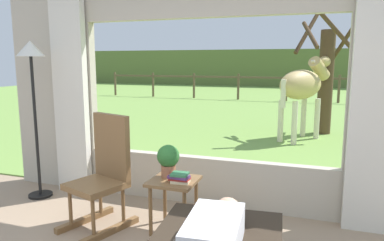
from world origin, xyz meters
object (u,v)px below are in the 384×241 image
Objects in this scene: rocking_chair at (104,173)px; floor_lamp_left at (32,72)px; book_stack at (180,178)px; horse at (303,85)px; pasture_tree at (326,75)px; side_table at (174,189)px; potted_plant at (168,159)px.

rocking_chair is 1.59m from floor_lamp_left.
horse reaches higher than book_stack.
floor_lamp_left reaches higher than book_stack.
pasture_tree is (2.13, 5.62, 0.80)m from rocking_chair.
floor_lamp_left is 1.08× the size of horse.
rocking_chair is 0.39× the size of pasture_tree.
side_table is (0.71, 0.10, -0.12)m from rocking_chair.
pasture_tree reaches higher than horse.
rocking_chair is 0.79m from book_stack.
potted_plant reaches higher than book_stack.
potted_plant is 0.11× the size of pasture_tree.
pasture_tree is (1.51, 5.47, 0.64)m from potted_plant.
side_table is at bearing -9.51° from floor_lamp_left.
floor_lamp_left is 0.66× the size of pasture_tree.
floor_lamp_left is at bearing 179.83° from rocking_chair.
side_table is 0.29m from potted_plant.
rocking_chair is 5.59× the size of book_stack.
pasture_tree is at bearing 76.51° from book_stack.
pasture_tree is (1.34, 5.59, 0.78)m from book_stack.
potted_plant is 2.01m from floor_lamp_left.
rocking_chair is 0.60× the size of floor_lamp_left.
potted_plant is at bearing 143.13° from side_table.
pasture_tree is (1.43, 5.53, 0.92)m from side_table.
book_stack is 0.11× the size of floor_lamp_left.
floor_lamp_left is at bearing -93.99° from horse.
rocking_chair is 5.09m from horse.
pasture_tree reaches higher than floor_lamp_left.
book_stack is at bearing -103.49° from pasture_tree.
pasture_tree is at bearing 57.47° from floor_lamp_left.
potted_plant is at bearing 33.20° from rocking_chair.
rocking_chair is 2.15× the size of side_table.
horse is (0.90, 4.72, 0.59)m from book_stack.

